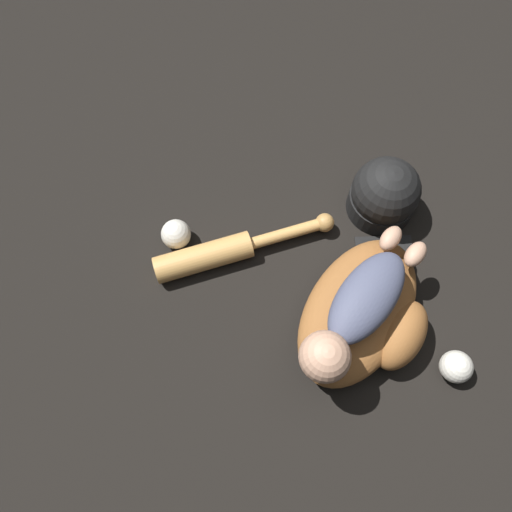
{
  "coord_description": "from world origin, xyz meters",
  "views": [
    {
      "loc": [
        0.39,
        -0.19,
        1.08
      ],
      "look_at": [
        -0.01,
        -0.3,
        0.08
      ],
      "focal_mm": 35.0,
      "sensor_mm": 36.0,
      "label": 1
    }
  ],
  "objects_px": {
    "baseball_spare": "(456,367)",
    "baseball_cap": "(384,195)",
    "baseball_glove": "(365,314)",
    "baseball_bat": "(225,251)",
    "baseball": "(176,234)",
    "baby_figure": "(356,312)"
  },
  "relations": [
    {
      "from": "baseball",
      "to": "baseball_spare",
      "type": "bearing_deg",
      "value": 77.6
    },
    {
      "from": "baby_figure",
      "to": "baseball",
      "type": "xyz_separation_m",
      "value": [
        -0.12,
        -0.42,
        -0.11
      ]
    },
    {
      "from": "baby_figure",
      "to": "baseball_bat",
      "type": "relative_size",
      "value": 0.97
    },
    {
      "from": "baseball_glove",
      "to": "baseball_cap",
      "type": "relative_size",
      "value": 1.68
    },
    {
      "from": "baseball_glove",
      "to": "baseball_bat",
      "type": "xyz_separation_m",
      "value": [
        -0.08,
        -0.33,
        -0.02
      ]
    },
    {
      "from": "baby_figure",
      "to": "baseball_cap",
      "type": "bearing_deg",
      "value": 175.55
    },
    {
      "from": "baseball_spare",
      "to": "baseball_cap",
      "type": "xyz_separation_m",
      "value": [
        -0.35,
        -0.21,
        0.03
      ]
    },
    {
      "from": "baseball_bat",
      "to": "baseball",
      "type": "relative_size",
      "value": 5.53
    },
    {
      "from": "baseball",
      "to": "baseball_glove",
      "type": "bearing_deg",
      "value": 79.1
    },
    {
      "from": "baseball_bat",
      "to": "baseball_cap",
      "type": "relative_size",
      "value": 1.58
    },
    {
      "from": "baseball_bat",
      "to": "baseball",
      "type": "xyz_separation_m",
      "value": [
        -0.01,
        -0.12,
        0.0
      ]
    },
    {
      "from": "baseball_glove",
      "to": "baseball_bat",
      "type": "distance_m",
      "value": 0.34
    },
    {
      "from": "baseball_glove",
      "to": "baseball_bat",
      "type": "bearing_deg",
      "value": -102.71
    },
    {
      "from": "baby_figure",
      "to": "baseball_cap",
      "type": "relative_size",
      "value": 1.52
    },
    {
      "from": "baseball_glove",
      "to": "baseball",
      "type": "bearing_deg",
      "value": -100.9
    },
    {
      "from": "baseball",
      "to": "baseball_spare",
      "type": "relative_size",
      "value": 1.01
    },
    {
      "from": "baseball_spare",
      "to": "baseball",
      "type": "bearing_deg",
      "value": -102.4
    },
    {
      "from": "baseball",
      "to": "baseball_bat",
      "type": "bearing_deg",
      "value": 84.18
    },
    {
      "from": "baby_figure",
      "to": "baseball_bat",
      "type": "xyz_separation_m",
      "value": [
        -0.11,
        -0.3,
        -0.12
      ]
    },
    {
      "from": "baseball_glove",
      "to": "baseball_spare",
      "type": "height_order",
      "value": "baseball_glove"
    },
    {
      "from": "baseball",
      "to": "baby_figure",
      "type": "bearing_deg",
      "value": 74.39
    },
    {
      "from": "baseball_glove",
      "to": "baseball_bat",
      "type": "height_order",
      "value": "baseball_glove"
    }
  ]
}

